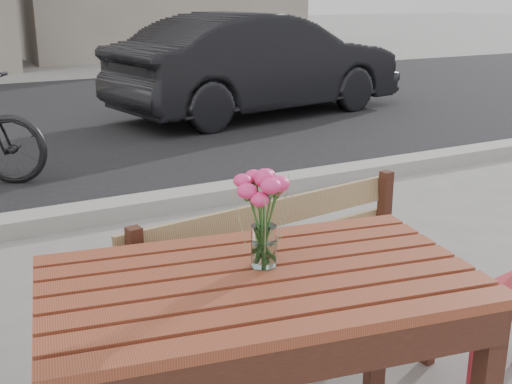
% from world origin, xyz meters
% --- Properties ---
extents(street, '(30.00, 8.12, 0.12)m').
position_xyz_m(street, '(0.00, 5.06, 0.03)').
color(street, black).
rests_on(street, ground).
extents(main_table, '(1.38, 0.95, 0.78)m').
position_xyz_m(main_table, '(-0.23, 0.12, 0.65)').
color(main_table, brown).
rests_on(main_table, ground).
extents(main_bench, '(1.38, 0.57, 0.83)m').
position_xyz_m(main_bench, '(0.16, 0.61, 0.50)').
color(main_bench, olive).
rests_on(main_bench, ground).
extents(main_vase, '(0.17, 0.17, 0.30)m').
position_xyz_m(main_vase, '(-0.19, 0.18, 0.97)').
color(main_vase, white).
rests_on(main_vase, main_table).
extents(parked_car, '(4.23, 2.08, 1.33)m').
position_xyz_m(parked_car, '(3.06, 6.18, 0.67)').
color(parked_car, black).
rests_on(parked_car, ground).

